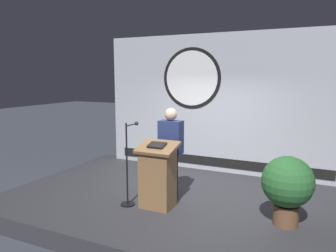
{
  "coord_description": "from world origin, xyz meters",
  "views": [
    {
      "loc": [
        2.09,
        -5.16,
        2.45
      ],
      "look_at": [
        -0.26,
        -0.19,
        1.6
      ],
      "focal_mm": 34.7,
      "sensor_mm": 36.0,
      "label": 1
    }
  ],
  "objects_px": {
    "microphone_stand": "(129,177)",
    "speaker_person": "(171,153)",
    "podium": "(158,176)",
    "potted_plant": "(287,185)"
  },
  "relations": [
    {
      "from": "podium",
      "to": "microphone_stand",
      "type": "bearing_deg",
      "value": -168.04
    },
    {
      "from": "podium",
      "to": "microphone_stand",
      "type": "height_order",
      "value": "microphone_stand"
    },
    {
      "from": "microphone_stand",
      "to": "potted_plant",
      "type": "bearing_deg",
      "value": 7.31
    },
    {
      "from": "speaker_person",
      "to": "microphone_stand",
      "type": "bearing_deg",
      "value": -131.08
    },
    {
      "from": "microphone_stand",
      "to": "speaker_person",
      "type": "bearing_deg",
      "value": 48.92
    },
    {
      "from": "podium",
      "to": "speaker_person",
      "type": "height_order",
      "value": "speaker_person"
    },
    {
      "from": "microphone_stand",
      "to": "potted_plant",
      "type": "xyz_separation_m",
      "value": [
        2.48,
        0.32,
        0.13
      ]
    },
    {
      "from": "podium",
      "to": "potted_plant",
      "type": "relative_size",
      "value": 1.07
    },
    {
      "from": "podium",
      "to": "microphone_stand",
      "type": "relative_size",
      "value": 0.78
    },
    {
      "from": "speaker_person",
      "to": "potted_plant",
      "type": "height_order",
      "value": "speaker_person"
    }
  ]
}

